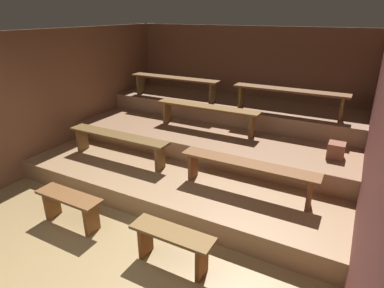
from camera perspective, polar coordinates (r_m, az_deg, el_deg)
The scene contains 15 objects.
ground at distance 5.50m, azimuth -1.19°, elevation -7.32°, with size 5.93×6.07×0.08m, color #93774B.
wall_back at distance 7.36m, azimuth 9.15°, elevation 10.58°, with size 5.93×0.06×2.43m, color brown.
wall_left at distance 6.63m, azimuth -21.41°, elevation 8.03°, with size 0.06×6.07×2.43m, color brown.
wall_right at distance 4.41m, azimuth 29.50°, elevation -0.15°, with size 0.06×6.07×2.43m, color brown.
platform_lower at distance 5.98m, azimuth 2.24°, elevation -2.60°, with size 5.13×3.80×0.32m, color #9D7953.
platform_middle at distance 6.41m, azimuth 4.88°, elevation 2.16°, with size 5.13×2.49×0.32m, color #9F7554.
platform_upper at distance 6.85m, azimuth 7.04°, elevation 6.20°, with size 5.13×1.27×0.32m, color #9A7458.
bench_floor_left at distance 4.64m, azimuth -20.89°, elevation -9.83°, with size 0.98×0.29×0.45m.
bench_floor_right at distance 3.74m, azimuth -3.54°, elevation -16.84°, with size 0.98×0.29×0.45m.
bench_lower_left at distance 5.60m, azimuth -13.07°, elevation 0.79°, with size 1.95×0.29×0.45m.
bench_lower_right at distance 4.52m, azimuth 9.80°, elevation -4.32°, with size 1.95×0.29×0.45m.
bench_middle_center at distance 5.97m, azimuth 2.68°, elevation 5.95°, with size 2.00×0.29×0.45m.
bench_upper_left at distance 6.98m, azimuth -3.19°, elevation 11.05°, with size 2.04×0.29×0.45m.
bench_upper_right at distance 6.10m, azimuth 16.87°, elevation 8.48°, with size 2.04×0.29×0.45m.
wooden_crate_middle at distance 5.30m, azimuth 24.21°, elevation -1.05°, with size 0.24×0.24×0.24m, color brown.
Camera 1 is at (2.37, -1.52, 2.69)m, focal length 30.02 mm.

